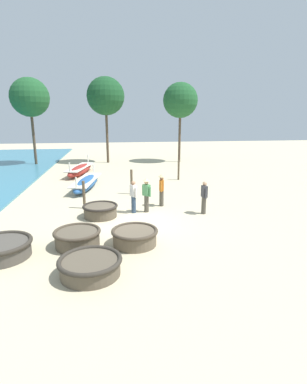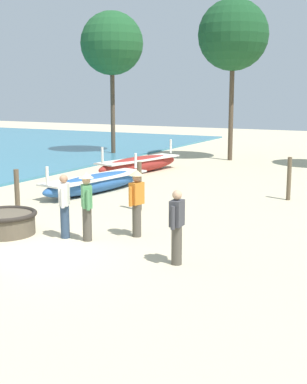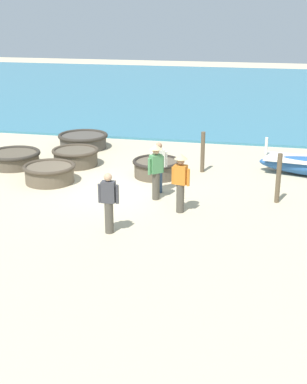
% 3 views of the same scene
% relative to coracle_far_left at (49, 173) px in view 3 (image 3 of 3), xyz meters
% --- Properties ---
extents(ground_plane, '(80.00, 80.00, 0.00)m').
position_rel_coracle_far_left_xyz_m(ground_plane, '(0.11, 2.33, -0.32)').
color(ground_plane, '#C6B793').
extents(sea, '(28.00, 52.00, 0.10)m').
position_rel_coracle_far_left_xyz_m(sea, '(-20.18, 6.33, -0.27)').
color(sea, teal).
rests_on(sea, ground).
extents(coracle_far_left, '(1.69, 1.69, 0.58)m').
position_rel_coracle_far_left_xyz_m(coracle_far_left, '(0.00, 0.00, 0.00)').
color(coracle_far_left, brown).
rests_on(coracle_far_left, ground).
extents(coracle_tilted, '(1.61, 1.61, 0.57)m').
position_rel_coracle_far_left_xyz_m(coracle_tilted, '(-1.34, 3.25, -0.01)').
color(coracle_tilted, brown).
rests_on(coracle_tilted, ground).
extents(coracle_front_left, '(1.99, 1.99, 0.57)m').
position_rel_coracle_far_left_xyz_m(coracle_front_left, '(-4.41, -0.41, -0.00)').
color(coracle_front_left, '#4C473F').
rests_on(coracle_front_left, ground).
extents(coracle_center, '(1.67, 1.67, 0.60)m').
position_rel_coracle_far_left_xyz_m(coracle_center, '(-2.03, 0.15, 0.01)').
color(coracle_center, brown).
rests_on(coracle_center, ground).
extents(coracle_far_right, '(1.88, 1.88, 0.54)m').
position_rel_coracle_far_left_xyz_m(coracle_far_right, '(-1.44, -1.95, -0.02)').
color(coracle_far_right, brown).
rests_on(coracle_far_right, ground).
extents(fisherman_standing_left, '(0.36, 0.52, 1.67)m').
position_rel_coracle_far_left_xyz_m(fisherman_standing_left, '(1.72, 4.57, 0.64)').
color(fisherman_standing_left, '#4C473D').
rests_on(fisherman_standing_left, ground).
extents(fisherman_with_hat, '(0.39, 0.41, 1.67)m').
position_rel_coracle_far_left_xyz_m(fisherman_with_hat, '(0.85, 3.70, 0.64)').
color(fisherman_with_hat, '#4C473D').
rests_on(fisherman_with_hat, ground).
extents(fisherman_hauling, '(0.35, 0.49, 1.57)m').
position_rel_coracle_far_left_xyz_m(fisherman_hauling, '(0.22, 3.65, 0.52)').
color(fisherman_hauling, '#2D425B').
rests_on(fisherman_hauling, ground).
extents(fisherman_crouching, '(0.23, 0.53, 1.57)m').
position_rel_coracle_far_left_xyz_m(fisherman_crouching, '(3.50, 3.06, 0.52)').
color(fisherman_crouching, '#4C473D').
rests_on(fisherman_crouching, ground).
extents(mooring_post_shoreline, '(0.14, 0.14, 1.47)m').
position_rel_coracle_far_left_xyz_m(mooring_post_shoreline, '(0.35, 7.19, 0.42)').
color(mooring_post_shoreline, brown).
rests_on(mooring_post_shoreline, ground).
extents(mooring_post_mid_beach, '(0.14, 0.14, 1.40)m').
position_rel_coracle_far_left_xyz_m(mooring_post_mid_beach, '(-2.18, 4.68, 0.38)').
color(mooring_post_mid_beach, brown).
rests_on(mooring_post_mid_beach, ground).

